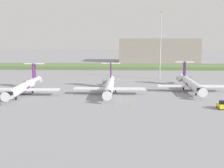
{
  "coord_description": "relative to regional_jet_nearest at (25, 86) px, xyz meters",
  "views": [
    {
      "loc": [
        3.32,
        -88.04,
        18.92
      ],
      "look_at": [
        0.0,
        4.5,
        3.0
      ],
      "focal_mm": 46.25,
      "sensor_mm": 36.0,
      "label": 1
    }
  ],
  "objects": [
    {
      "name": "safety_cone_rear_marker",
      "position": [
        33.08,
        -15.91,
        -2.26
      ],
      "size": [
        0.44,
        0.44,
        0.55
      ],
      "primitive_type": "cone",
      "color": "orange",
      "rests_on": "ground"
    },
    {
      "name": "regional_jet_nearest",
      "position": [
        0.0,
        0.0,
        0.0
      ],
      "size": [
        22.81,
        31.0,
        9.0
      ],
      "color": "silver",
      "rests_on": "ground"
    },
    {
      "name": "regional_jet_second",
      "position": [
        27.11,
        2.47,
        0.0
      ],
      "size": [
        22.81,
        31.0,
        9.0
      ],
      "color": "silver",
      "rests_on": "ground"
    },
    {
      "name": "ground_plane",
      "position": [
        27.89,
        28.33,
        -2.54
      ],
      "size": [
        500.0,
        500.0,
        0.0
      ],
      "primitive_type": "plane",
      "color": "gray"
    },
    {
      "name": "safety_cone_front_marker",
      "position": [
        26.07,
        -15.8,
        -2.26
      ],
      "size": [
        0.44,
        0.44,
        0.55
      ],
      "primitive_type": "cone",
      "color": "orange",
      "rests_on": "ground"
    },
    {
      "name": "distant_hangar",
      "position": [
        56.09,
        112.0,
        5.64
      ],
      "size": [
        54.23,
        20.13,
        16.36
      ],
      "primitive_type": "cube",
      "color": "gray",
      "rests_on": "ground"
    },
    {
      "name": "safety_cone_mid_marker",
      "position": [
        29.47,
        -15.75,
        -2.26
      ],
      "size": [
        0.44,
        0.44,
        0.55
      ],
      "primitive_type": "cone",
      "color": "orange",
      "rests_on": "ground"
    },
    {
      "name": "regional_jet_third",
      "position": [
        54.49,
        8.05,
        0.0
      ],
      "size": [
        22.81,
        31.0,
        9.0
      ],
      "color": "silver",
      "rests_on": "ground"
    },
    {
      "name": "baggage_tug",
      "position": [
        56.79,
        -16.59,
        -1.53
      ],
      "size": [
        1.72,
        3.2,
        2.3
      ],
      "color": "yellow",
      "rests_on": "ground"
    },
    {
      "name": "antenna_mast",
      "position": [
        47.21,
        33.0,
        9.16
      ],
      "size": [
        4.4,
        0.5,
        28.4
      ],
      "color": "#B2B2B7",
      "rests_on": "ground"
    },
    {
      "name": "grass_berm",
      "position": [
        27.89,
        74.16,
        -1.62
      ],
      "size": [
        320.0,
        20.0,
        1.83
      ],
      "primitive_type": "cube",
      "color": "#597542",
      "rests_on": "ground"
    }
  ]
}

